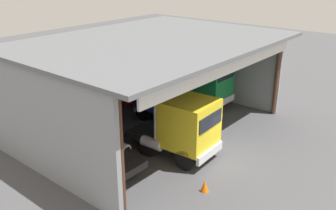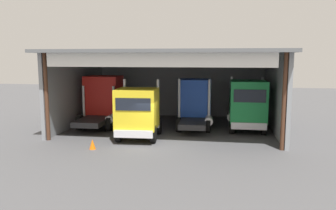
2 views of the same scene
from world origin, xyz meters
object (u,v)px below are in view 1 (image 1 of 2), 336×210
at_px(truck_red_center_left_bay, 82,128).
at_px(traffic_cone, 205,186).
at_px(truck_yellow_center_right_bay, 184,127).
at_px(truck_green_right_bay, 207,80).
at_px(oil_drum, 33,130).
at_px(truck_blue_yard_outside, 163,92).
at_px(tool_cart, 128,97).

height_order(truck_red_center_left_bay, traffic_cone, truck_red_center_left_bay).
height_order(truck_yellow_center_right_bay, truck_green_right_bay, truck_green_right_bay).
bearing_deg(oil_drum, truck_yellow_center_right_bay, -65.28).
xyz_separation_m(truck_blue_yard_outside, oil_drum, (-6.96, 4.00, -1.35)).
relative_size(truck_green_right_bay, tool_cart, 4.49).
bearing_deg(truck_red_center_left_bay, truck_yellow_center_right_bay, -45.74).
relative_size(oil_drum, tool_cart, 0.89).
bearing_deg(oil_drum, truck_red_center_left_bay, -88.43).
height_order(truck_blue_yard_outside, traffic_cone, truck_blue_yard_outside).
height_order(truck_green_right_bay, traffic_cone, truck_green_right_bay).
relative_size(truck_blue_yard_outside, truck_green_right_bay, 1.13).
bearing_deg(truck_red_center_left_bay, tool_cart, 29.28).
height_order(truck_red_center_left_bay, tool_cart, truck_red_center_left_bay).
xyz_separation_m(truck_red_center_left_bay, truck_blue_yard_outside, (6.84, 0.53, -0.10)).
xyz_separation_m(truck_yellow_center_right_bay, oil_drum, (-3.76, 8.16, -1.26)).
relative_size(truck_blue_yard_outside, tool_cart, 5.05).
distance_m(truck_red_center_left_bay, truck_blue_yard_outside, 6.86).
xyz_separation_m(oil_drum, tool_cart, (7.44, -0.30, 0.05)).
height_order(truck_red_center_left_bay, truck_green_right_bay, truck_green_right_bay).
xyz_separation_m(truck_red_center_left_bay, truck_yellow_center_right_bay, (3.64, -3.64, -0.19)).
bearing_deg(truck_blue_yard_outside, truck_yellow_center_right_bay, -129.44).
height_order(truck_blue_yard_outside, tool_cart, truck_blue_yard_outside).
distance_m(truck_yellow_center_right_bay, traffic_cone, 3.59).
relative_size(truck_red_center_left_bay, truck_blue_yard_outside, 1.00).
bearing_deg(truck_red_center_left_bay, traffic_cone, -75.77).
distance_m(truck_yellow_center_right_bay, tool_cart, 8.77).
height_order(truck_blue_yard_outside, truck_green_right_bay, truck_green_right_bay).
bearing_deg(traffic_cone, truck_blue_yard_outside, 52.92).
bearing_deg(oil_drum, truck_blue_yard_outside, -29.87).
distance_m(truck_blue_yard_outside, traffic_cone, 8.69).
relative_size(truck_yellow_center_right_bay, traffic_cone, 8.95).
bearing_deg(truck_yellow_center_right_bay, traffic_cone, 50.54).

